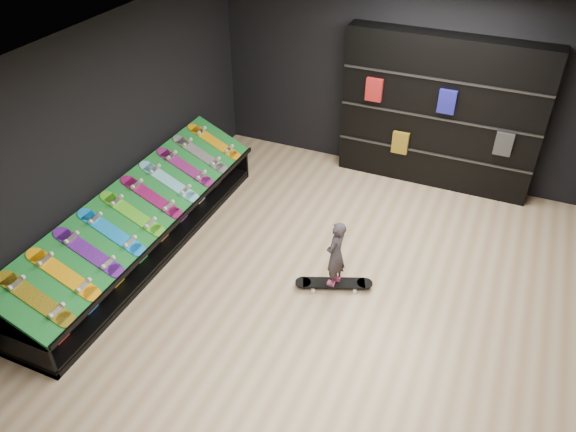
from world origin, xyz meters
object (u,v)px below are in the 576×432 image
at_px(display_rack, 144,234).
at_px(child, 335,265).
at_px(floor_skateboard, 334,285).
at_px(back_shelving, 440,113).

height_order(display_rack, child, child).
bearing_deg(display_rack, floor_skateboard, 6.05).
relative_size(floor_skateboard, child, 1.78).
distance_m(display_rack, floor_skateboard, 2.67).
xyz_separation_m(back_shelving, floor_skateboard, (-0.57, -3.04, -1.15)).
relative_size(display_rack, back_shelving, 1.50).
relative_size(back_shelving, floor_skateboard, 3.05).
relative_size(display_rack, floor_skateboard, 4.59).
bearing_deg(back_shelving, display_rack, -134.06).
bearing_deg(child, back_shelving, 179.14).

